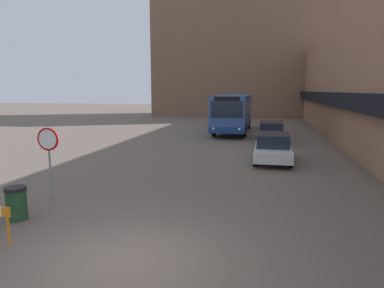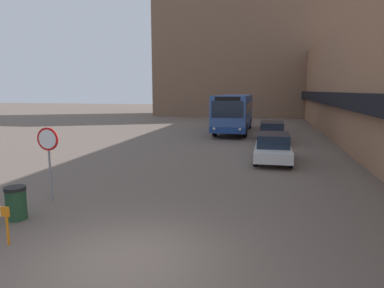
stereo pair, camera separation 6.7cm
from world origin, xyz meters
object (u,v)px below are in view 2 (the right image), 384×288
at_px(parked_car_front, 273,147).
at_px(trash_bin, 16,203).
at_px(parked_car_back, 272,132).
at_px(stop_sign, 48,148).
at_px(city_bus, 234,112).

distance_m(parked_car_front, trash_bin, 12.22).
relative_size(parked_car_front, trash_bin, 4.54).
bearing_deg(parked_car_back, trash_bin, -113.18).
relative_size(parked_car_back, stop_sign, 1.93).
distance_m(city_bus, parked_car_front, 12.45).
relative_size(city_bus, parked_car_back, 2.15).
xyz_separation_m(city_bus, parked_car_front, (3.20, -11.98, -1.04)).
distance_m(parked_car_front, parked_car_back, 6.95).
relative_size(parked_car_front, parked_car_back, 0.91).
bearing_deg(stop_sign, parked_car_front, 48.32).
relative_size(city_bus, trash_bin, 10.72).
xyz_separation_m(city_bus, parked_car_back, (3.20, -5.04, -1.06)).
bearing_deg(parked_car_back, city_bus, 122.44).
xyz_separation_m(parked_car_front, trash_bin, (-7.20, -9.87, -0.25)).
distance_m(parked_car_front, stop_sign, 10.99).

